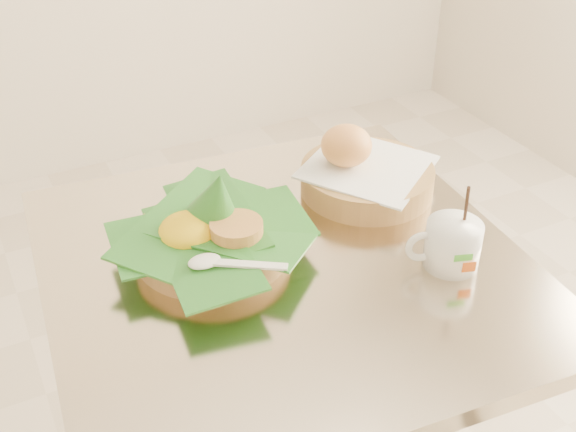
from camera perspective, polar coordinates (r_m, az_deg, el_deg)
name	(u,v)px	position (r m, az deg, el deg)	size (l,w,h in m)	color
cafe_table	(285,366)	(1.23, -0.26, -11.76)	(0.75, 0.75, 0.75)	gray
rice_basket	(212,231)	(1.09, -6.06, -1.16)	(0.30, 0.30, 0.15)	#B3844C
bread_basket	(364,173)	(1.24, 5.99, 3.42)	(0.27, 0.27, 0.12)	#B3844C
coffee_mug	(451,244)	(1.08, 12.78, -2.13)	(0.11, 0.09, 0.14)	white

